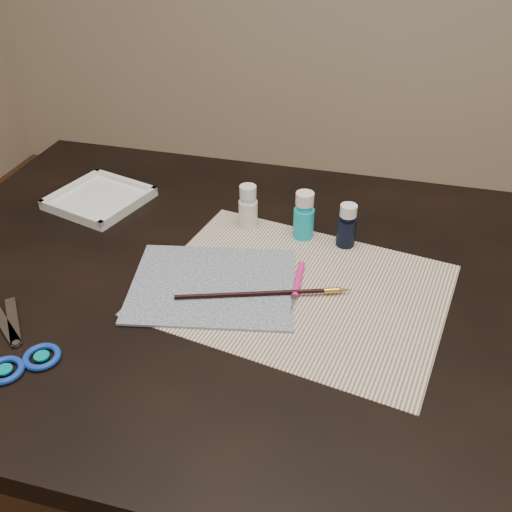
% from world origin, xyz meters
% --- Properties ---
extents(table, '(1.30, 0.90, 0.75)m').
position_xyz_m(table, '(0.00, 0.00, 0.38)').
color(table, black).
rests_on(table, ground).
extents(paper, '(0.54, 0.45, 0.00)m').
position_xyz_m(paper, '(0.08, -0.01, 0.75)').
color(paper, silver).
rests_on(paper, table).
extents(canvas, '(0.31, 0.27, 0.00)m').
position_xyz_m(canvas, '(-0.07, -0.04, 0.75)').
color(canvas, '#121C3B').
rests_on(canvas, paper).
extents(paint_bottle_white, '(0.04, 0.04, 0.09)m').
position_xyz_m(paint_bottle_white, '(-0.06, 0.16, 0.80)').
color(paint_bottle_white, white).
rests_on(paint_bottle_white, table).
extents(paint_bottle_cyan, '(0.04, 0.04, 0.10)m').
position_xyz_m(paint_bottle_cyan, '(0.05, 0.16, 0.80)').
color(paint_bottle_cyan, '#14BDCC').
rests_on(paint_bottle_cyan, table).
extents(paint_bottle_navy, '(0.04, 0.04, 0.09)m').
position_xyz_m(paint_bottle_navy, '(0.14, 0.15, 0.79)').
color(paint_bottle_navy, black).
rests_on(paint_bottle_navy, table).
extents(paintbrush, '(0.28, 0.10, 0.01)m').
position_xyz_m(paintbrush, '(0.03, -0.05, 0.76)').
color(paintbrush, black).
rests_on(paintbrush, canvas).
extents(craft_knife, '(0.02, 0.14, 0.01)m').
position_xyz_m(craft_knife, '(0.07, -0.01, 0.76)').
color(craft_knife, '#FB1E8C').
rests_on(craft_knife, paper).
extents(scissors, '(0.24, 0.22, 0.01)m').
position_xyz_m(scissors, '(-0.32, -0.24, 0.76)').
color(scissors, silver).
rests_on(scissors, table).
extents(palette_tray, '(0.21, 0.21, 0.02)m').
position_xyz_m(palette_tray, '(-0.39, 0.18, 0.76)').
color(palette_tray, white).
rests_on(palette_tray, table).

